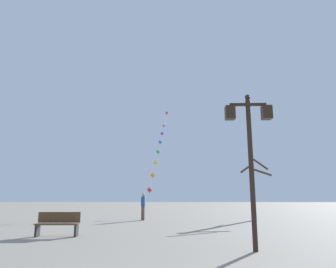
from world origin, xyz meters
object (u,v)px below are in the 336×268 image
at_px(twin_lantern_lamp_post, 250,139).
at_px(park_bench, 58,224).
at_px(kite_train, 159,147).
at_px(kite_flyer, 143,206).
at_px(bare_tree, 253,188).

xyz_separation_m(twin_lantern_lamp_post, park_bench, (-6.61, 3.16, -2.64)).
relative_size(twin_lantern_lamp_post, park_bench, 2.74).
relative_size(kite_train, park_bench, 9.71).
relative_size(kite_flyer, park_bench, 1.05).
height_order(kite_train, bare_tree, kite_train).
xyz_separation_m(kite_train, bare_tree, (6.66, -9.07, -4.16)).
xyz_separation_m(twin_lantern_lamp_post, kite_train, (-3.73, 20.84, 3.14)).
bearing_deg(kite_train, bare_tree, -53.68).
bearing_deg(park_bench, kite_train, 77.38).
height_order(bare_tree, park_bench, bare_tree).
height_order(twin_lantern_lamp_post, bare_tree, twin_lantern_lamp_post).
height_order(kite_train, kite_flyer, kite_train).
xyz_separation_m(kite_train, kite_flyer, (-0.53, -9.04, -5.33)).
bearing_deg(kite_flyer, twin_lantern_lamp_post, -156.71).
distance_m(twin_lantern_lamp_post, kite_train, 21.40).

